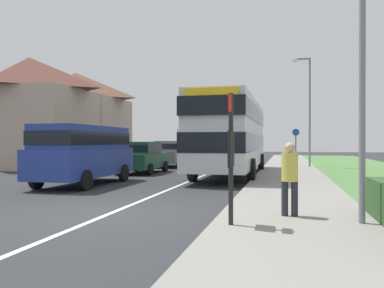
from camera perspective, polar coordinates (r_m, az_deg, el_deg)
ground_plane at (r=9.53m, az=-11.95°, el=-9.86°), size 120.00×120.00×0.00m
lane_marking_centre at (r=17.04m, az=-0.32°, el=-5.34°), size 0.14×60.00×0.01m
pavement_near_side at (r=14.57m, az=14.11°, el=-6.09°), size 3.20×68.00×0.12m
double_decker_bus at (r=19.76m, az=5.67°, el=1.65°), size 2.80×11.14×3.70m
parked_van_blue at (r=16.02m, az=-15.25°, el=-0.86°), size 2.11×5.32×2.29m
parked_car_dark_green at (r=21.41m, az=-7.22°, el=-1.72°), size 1.95×4.10×1.69m
parked_car_grey at (r=26.59m, az=-3.04°, el=-1.27°), size 1.94×4.27×1.74m
pedestrian_at_stop at (r=8.62m, az=13.86°, el=-4.40°), size 0.34×0.34×1.67m
bus_stop_sign at (r=7.50m, az=5.62°, el=-0.77°), size 0.09×0.52×2.60m
cycle_route_sign at (r=26.22m, az=14.69°, el=-0.25°), size 0.44×0.08×2.52m
street_lamp_mid at (r=26.46m, az=16.32°, el=5.46°), size 1.14×0.20×7.03m
house_terrace_far_side at (r=29.94m, az=-19.15°, el=3.88°), size 7.20×11.42×7.10m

